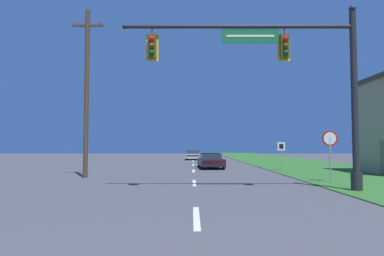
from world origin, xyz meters
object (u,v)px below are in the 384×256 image
(signal_mast, at_px, (294,77))
(utility_pole_near, at_px, (85,90))
(route_sign_post, at_px, (280,150))
(far_car, at_px, (191,155))
(stop_sign, at_px, (328,144))
(car_ahead, at_px, (209,161))

(signal_mast, height_order, utility_pole_near, utility_pole_near)
(route_sign_post, xyz_separation_m, utility_pole_near, (-12.56, -5.42, 3.47))
(far_car, xyz_separation_m, utility_pole_near, (-6.15, -25.74, 4.39))
(stop_sign, xyz_separation_m, utility_pole_near, (-12.83, 2.68, 3.13))
(route_sign_post, relative_size, utility_pole_near, 0.21)
(car_ahead, bearing_deg, utility_pole_near, -132.15)
(far_car, bearing_deg, car_ahead, -85.36)
(signal_mast, xyz_separation_m, car_ahead, (-2.64, 14.24, -3.95))
(route_sign_post, bearing_deg, car_ahead, 149.60)
(signal_mast, height_order, far_car, signal_mast)
(utility_pole_near, bearing_deg, stop_sign, -11.81)
(car_ahead, distance_m, far_car, 17.44)
(car_ahead, xyz_separation_m, route_sign_post, (5.00, -2.93, 0.92))
(signal_mast, xyz_separation_m, far_car, (-4.05, 31.62, -3.95))
(stop_sign, bearing_deg, far_car, 103.23)
(far_car, height_order, route_sign_post, route_sign_post)
(stop_sign, distance_m, route_sign_post, 8.12)
(far_car, xyz_separation_m, route_sign_post, (6.41, -20.31, 0.92))
(far_car, distance_m, stop_sign, 29.22)
(stop_sign, bearing_deg, car_ahead, 115.52)
(far_car, height_order, utility_pole_near, utility_pole_near)
(car_ahead, height_order, far_car, same)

